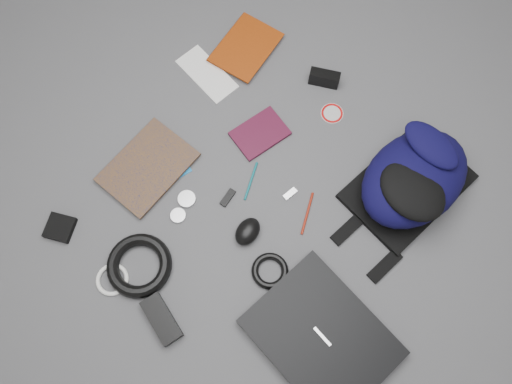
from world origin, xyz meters
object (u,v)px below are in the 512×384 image
Objects in this scene: compact_camera at (324,78)px; pouch at (60,228)px; textbook_red at (225,36)px; backpack at (414,178)px; comic_book at (125,149)px; laptop at (321,337)px; mouse at (248,231)px; power_brick at (162,319)px; dvd_case at (260,133)px.

compact_camera is 1.25× the size of pouch.
textbook_red reaches higher than pouch.
backpack is at bearing 43.37° from pouch.
laptop is at bearing -4.41° from comic_book.
mouse is 1.15× the size of pouch.
compact_camera is 0.70× the size of power_brick.
textbook_red is 1.36× the size of dvd_case.
textbook_red is 0.39m from compact_camera.
compact_camera is at bearing 170.77° from backpack.
comic_book is at bearing 92.59° from pouch.
textbook_red is 1.01m from power_brick.
dvd_case is at bearing -154.08° from backpack.
pouch is (0.01, -0.33, -0.00)m from comic_book.
textbook_red is 0.87m from pouch.
textbook_red is at bearing 162.59° from dvd_case.
backpack is 1.12m from pouch.
laptop is at bearing 50.44° from power_brick.
backpack reaches higher than laptop.
power_brick is (0.06, -0.96, -0.01)m from compact_camera.
compact_camera reaches higher than pouch.
backpack is 5.08× the size of pouch.
textbook_red is (-0.83, 0.11, -0.08)m from backpack.
textbook_red reaches higher than comic_book.
laptop is at bearing -20.38° from dvd_case.
laptop is 0.87m from comic_book.
power_brick is at bearing -3.38° from pouch.
comic_book is at bearing 162.47° from power_brick.
backpack reaches higher than dvd_case.
laptop is 1.67× the size of textbook_red.
compact_camera reaches higher than comic_book.
dvd_case is (-0.50, -0.13, -0.08)m from backpack.
backpack reaches higher than mouse.
backpack is 0.88m from power_brick.
comic_book and pouch have the same top height.
laptop is 0.47m from power_brick.
mouse is at bearing 34.73° from pouch.
comic_book is at bearing -145.46° from compact_camera.
comic_book is 0.33m from pouch.
dvd_case is at bearing 120.91° from power_brick.
laptop is at bearing -74.81° from backpack.
power_brick is at bearing -66.57° from textbook_red.
mouse reaches higher than comic_book.
mouse is 0.37m from power_brick.
laptop is 1.38× the size of comic_book.
backpack is 0.84m from textbook_red.
compact_camera is at bearing 134.92° from laptop.
comic_book is 1.96× the size of power_brick.
mouse is at bearing -102.08° from compact_camera.
textbook_red is 2.31× the size of compact_camera.
textbook_red reaches higher than dvd_case.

